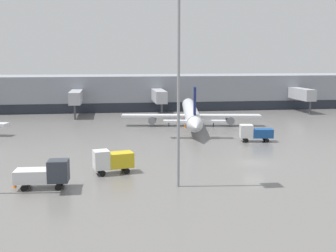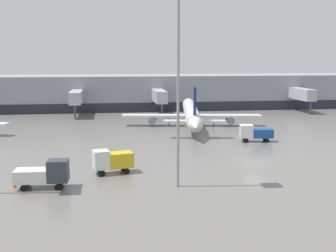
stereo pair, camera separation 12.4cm
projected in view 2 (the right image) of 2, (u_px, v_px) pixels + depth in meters
ground_plane at (254, 163)px, 55.25m from camera, size 320.00×320.00×0.00m
terminal_building at (178, 92)px, 114.97m from camera, size 160.00×27.40×9.00m
parked_jet_0 at (191, 113)px, 84.74m from camera, size 28.01×37.55×8.78m
service_truck_1 at (45, 174)px, 44.32m from camera, size 5.62×2.42×2.99m
service_truck_2 at (112, 160)px, 49.97m from camera, size 4.97×2.90×2.90m
service_truck_3 at (255, 132)px, 68.95m from camera, size 5.55×2.71×2.79m
traffic_cone_0 at (14, 184)px, 44.80m from camera, size 0.43×0.43×0.64m
traffic_cone_1 at (185, 126)px, 82.86m from camera, size 0.43×0.43×0.71m
apron_light_mast_0 at (178, 26)px, 42.39m from camera, size 1.80×1.80×21.85m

